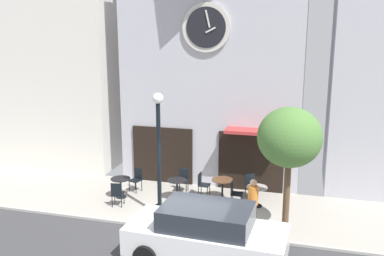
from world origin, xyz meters
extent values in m
cube|color=#9E998E|center=(0.00, 2.06, -0.03)|extent=(26.11, 4.12, 0.05)
cube|color=#A8A5A0|center=(0.00, 0.02, 0.04)|extent=(26.11, 0.12, 0.08)
cube|color=#B2B2BC|center=(-0.33, 5.58, 4.47)|extent=(7.21, 2.91, 8.95)
cylinder|color=beige|center=(-0.33, 4.06, 6.22)|extent=(1.83, 0.10, 1.83)
cylinder|color=black|center=(-0.33, 4.00, 6.22)|extent=(1.50, 0.04, 1.50)
cube|color=beige|center=(-0.15, 3.96, 6.13)|extent=(0.40, 0.03, 0.23)
cube|color=beige|center=(-0.26, 3.96, 6.53)|extent=(0.21, 0.03, 0.64)
cube|color=black|center=(-2.14, 4.08, 1.15)|extent=(2.52, 0.10, 2.30)
cube|color=black|center=(1.47, 4.08, 1.15)|extent=(2.52, 0.10, 2.30)
cube|color=#B23333|center=(1.68, 3.77, 2.45)|extent=(2.31, 0.90, 0.12)
cube|color=silver|center=(-7.97, 5.88, 6.59)|extent=(6.32, 3.51, 13.17)
cylinder|color=black|center=(-1.16, 0.95, 0.18)|extent=(0.32, 0.32, 0.36)
cylinder|color=black|center=(-1.16, 0.95, 1.91)|extent=(0.14, 0.14, 3.83)
sphere|color=white|center=(-1.16, 0.95, 4.01)|extent=(0.36, 0.36, 0.36)
cylinder|color=brown|center=(3.00, 0.82, 1.18)|extent=(0.20, 0.20, 2.36)
ellipsoid|color=#4C7A38|center=(3.00, 0.82, 3.04)|extent=(1.92, 1.73, 1.82)
cylinder|color=black|center=(-3.09, 2.06, 0.36)|extent=(0.07, 0.07, 0.73)
cylinder|color=black|center=(-3.09, 2.06, 0.01)|extent=(0.40, 0.40, 0.03)
cylinder|color=black|center=(-3.09, 2.06, 0.73)|extent=(0.73, 0.73, 0.03)
cylinder|color=black|center=(-1.01, 2.43, 0.37)|extent=(0.07, 0.07, 0.74)
cylinder|color=black|center=(-1.01, 2.43, 0.01)|extent=(0.40, 0.40, 0.03)
cylinder|color=black|center=(-1.01, 2.43, 0.74)|extent=(0.72, 0.72, 0.03)
cylinder|color=black|center=(0.60, 2.89, 0.38)|extent=(0.07, 0.07, 0.75)
cylinder|color=black|center=(0.60, 2.89, 0.01)|extent=(0.40, 0.40, 0.03)
cylinder|color=brown|center=(0.60, 2.89, 0.75)|extent=(0.79, 0.79, 0.03)
cylinder|color=black|center=(1.91, 2.57, 0.35)|extent=(0.07, 0.07, 0.71)
cylinder|color=black|center=(1.91, 2.57, 0.01)|extent=(0.40, 0.40, 0.03)
cylinder|color=gray|center=(1.91, 2.57, 0.71)|extent=(0.75, 0.75, 0.03)
cube|color=black|center=(1.63, 3.24, 0.45)|extent=(0.54, 0.54, 0.04)
cube|color=black|center=(1.55, 3.40, 0.68)|extent=(0.36, 0.21, 0.45)
cylinder|color=black|center=(1.56, 3.01, 0.23)|extent=(0.03, 0.03, 0.45)
cylinder|color=black|center=(1.86, 3.17, 0.23)|extent=(0.03, 0.03, 0.45)
cylinder|color=black|center=(1.40, 3.31, 0.23)|extent=(0.03, 0.03, 0.45)
cylinder|color=black|center=(1.70, 3.47, 0.23)|extent=(0.03, 0.03, 0.45)
cube|color=black|center=(-0.11, 2.98, 0.45)|extent=(0.42, 0.42, 0.04)
cube|color=black|center=(-0.29, 2.99, 0.68)|extent=(0.05, 0.38, 0.45)
cylinder|color=black|center=(0.05, 2.81, 0.23)|extent=(0.03, 0.03, 0.45)
cylinder|color=black|center=(0.07, 3.15, 0.23)|extent=(0.03, 0.03, 0.45)
cylinder|color=black|center=(-0.29, 2.82, 0.23)|extent=(0.03, 0.03, 0.45)
cylinder|color=black|center=(-0.27, 3.16, 0.23)|extent=(0.03, 0.03, 0.45)
cube|color=black|center=(-2.87, 1.32, 0.45)|extent=(0.46, 0.46, 0.04)
cube|color=black|center=(-2.84, 1.14, 0.68)|extent=(0.38, 0.10, 0.45)
cylinder|color=black|center=(-2.73, 1.52, 0.23)|extent=(0.03, 0.03, 0.45)
cylinder|color=black|center=(-3.07, 1.46, 0.23)|extent=(0.03, 0.03, 0.45)
cylinder|color=black|center=(-2.67, 1.18, 0.23)|extent=(0.03, 0.03, 0.45)
cylinder|color=black|center=(-3.01, 1.12, 0.23)|extent=(0.03, 0.03, 0.45)
cube|color=black|center=(-2.80, 2.77, 0.45)|extent=(0.50, 0.50, 0.04)
cube|color=black|center=(-2.75, 2.94, 0.68)|extent=(0.37, 0.15, 0.45)
cylinder|color=black|center=(-3.02, 2.66, 0.23)|extent=(0.03, 0.03, 0.45)
cylinder|color=black|center=(-2.69, 2.55, 0.23)|extent=(0.03, 0.03, 0.45)
cylinder|color=black|center=(-2.91, 2.98, 0.23)|extent=(0.03, 0.03, 0.45)
cylinder|color=black|center=(-2.59, 2.88, 0.23)|extent=(0.03, 0.03, 0.45)
cube|color=black|center=(-1.01, 3.17, 0.45)|extent=(0.43, 0.43, 0.04)
cube|color=black|center=(-1.02, 3.35, 0.68)|extent=(0.38, 0.07, 0.45)
cylinder|color=black|center=(-1.17, 2.99, 0.23)|extent=(0.03, 0.03, 0.45)
cylinder|color=black|center=(-0.83, 3.02, 0.23)|extent=(0.03, 0.03, 0.45)
cylinder|color=black|center=(-1.19, 3.33, 0.23)|extent=(0.03, 0.03, 0.45)
cylinder|color=black|center=(-0.85, 3.36, 0.23)|extent=(0.03, 0.03, 0.45)
cube|color=black|center=(1.22, 2.42, 0.45)|extent=(0.41, 0.41, 0.04)
cube|color=black|center=(1.04, 2.42, 0.68)|extent=(0.05, 0.38, 0.45)
cylinder|color=black|center=(1.39, 2.25, 0.23)|extent=(0.03, 0.03, 0.45)
cylinder|color=black|center=(1.39, 2.59, 0.23)|extent=(0.03, 0.03, 0.45)
cylinder|color=black|center=(1.05, 2.25, 0.23)|extent=(0.03, 0.03, 0.45)
cylinder|color=black|center=(1.05, 2.59, 0.23)|extent=(0.03, 0.03, 0.45)
cylinder|color=#2D2D38|center=(2.00, 0.70, 0.42)|extent=(0.28, 0.28, 0.85)
cylinder|color=orange|center=(2.00, 0.70, 1.15)|extent=(0.34, 0.34, 0.60)
sphere|color=tan|center=(2.00, 0.70, 1.56)|extent=(0.22, 0.22, 0.22)
cube|color=white|center=(1.02, -1.41, 0.60)|extent=(4.37, 1.98, 0.75)
cube|color=#262B33|center=(1.02, -1.41, 1.25)|extent=(2.47, 1.68, 0.60)
cylinder|color=black|center=(2.48, -0.57, 0.32)|extent=(0.65, 0.25, 0.64)
cylinder|color=black|center=(-0.43, -2.25, 0.32)|extent=(0.65, 0.25, 0.64)
cylinder|color=black|center=(-0.36, -0.45, 0.32)|extent=(0.65, 0.25, 0.64)
camera|label=1|loc=(3.45, -11.77, 6.16)|focal=40.03mm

